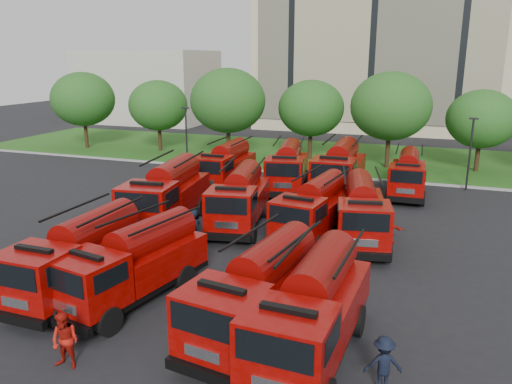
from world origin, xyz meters
TOP-DOWN VIEW (x-y plane):
  - ground at (0.00, 0.00)m, footprint 140.00×140.00m
  - lawn at (0.00, 26.00)m, footprint 70.00×16.00m
  - curb at (0.00, 17.90)m, footprint 70.00×0.30m
  - apartment_building at (2.00, 47.94)m, footprint 30.00×14.18m
  - side_building at (-30.00, 44.00)m, footprint 18.00×12.00m
  - tree_0 at (-24.00, 22.00)m, footprint 6.30×6.30m
  - tree_1 at (-16.00, 23.00)m, footprint 5.71×5.71m
  - tree_2 at (-8.00, 21.50)m, footprint 6.72×6.72m
  - tree_3 at (-1.00, 24.00)m, footprint 5.88×5.88m
  - tree_4 at (6.00, 22.50)m, footprint 6.55×6.55m
  - tree_5 at (13.00, 23.50)m, footprint 5.46×5.46m
  - lamp_post_0 at (-10.00, 17.20)m, footprint 0.60×0.25m
  - lamp_post_1 at (12.00, 17.20)m, footprint 0.60×0.25m
  - fire_truck_0 at (-3.12, -5.11)m, footprint 2.58×6.88m
  - fire_truck_1 at (-0.81, -4.90)m, footprint 3.49×6.92m
  - fire_truck_2 at (4.51, -5.69)m, footprint 3.36×7.17m
  - fire_truck_3 at (6.46, -6.32)m, footprint 2.83×7.08m
  - fire_truck_4 at (-4.10, 3.44)m, footprint 3.60×7.92m
  - fire_truck_5 at (-0.22, 4.58)m, footprint 3.61×7.32m
  - fire_truck_6 at (4.05, 4.26)m, footprint 3.21×6.98m
  - fire_truck_7 at (6.41, 4.39)m, footprint 3.67×7.24m
  - fire_truck_8 at (-4.34, 12.21)m, footprint 2.70×7.04m
  - fire_truck_9 at (0.08, 12.95)m, footprint 3.73×7.47m
  - fire_truck_10 at (3.72, 12.93)m, footprint 3.00×7.82m
  - fire_truck_11 at (8.09, 14.31)m, footprint 2.53×6.53m
  - firefighter_1 at (-0.33, -9.43)m, footprint 0.90×0.52m
  - firefighter_4 at (-1.31, 1.06)m, footprint 1.11×0.99m
  - firefighter_5 at (7.85, 4.71)m, footprint 1.48×0.99m

SIDE VIEW (x-z plane):
  - ground at x=0.00m, z-range 0.00..0.00m
  - firefighter_1 at x=-0.33m, z-range -0.90..0.90m
  - firefighter_4 at x=-1.31m, z-range -0.95..0.95m
  - firefighter_5 at x=7.85m, z-range -0.74..0.74m
  - lawn at x=0.00m, z-range 0.00..0.12m
  - curb at x=0.00m, z-range 0.00..0.14m
  - fire_truck_11 at x=8.09m, z-range 0.01..2.95m
  - fire_truck_1 at x=-0.81m, z-range 0.01..3.02m
  - fire_truck_6 at x=4.05m, z-range 0.01..3.07m
  - fire_truck_0 at x=-3.12m, z-range 0.01..3.13m
  - fire_truck_2 at x=4.51m, z-range 0.01..3.15m
  - fire_truck_7 at x=6.41m, z-range 0.01..3.16m
  - fire_truck_3 at x=6.46m, z-range 0.01..3.18m
  - fire_truck_8 at x=-4.34m, z-range 0.01..3.19m
  - fire_truck_5 at x=-0.22m, z-range 0.01..3.20m
  - fire_truck_9 at x=0.08m, z-range 0.01..3.26m
  - fire_truck_4 at x=-4.10m, z-range 0.01..3.49m
  - fire_truck_10 at x=3.72m, z-range 0.01..3.54m
  - lamp_post_0 at x=-10.00m, z-range 0.34..5.45m
  - lamp_post_1 at x=12.00m, z-range 0.34..5.45m
  - tree_5 at x=13.00m, z-range 1.01..7.69m
  - tree_1 at x=-16.00m, z-range 1.06..8.04m
  - tree_3 at x=-1.00m, z-range 1.09..8.28m
  - side_building at x=-30.00m, z-range 0.00..10.00m
  - tree_0 at x=-24.00m, z-range 1.17..8.87m
  - tree_4 at x=6.00m, z-range 1.21..9.23m
  - tree_2 at x=-8.00m, z-range 1.25..9.46m
  - apartment_building at x=2.00m, z-range 0.00..25.00m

